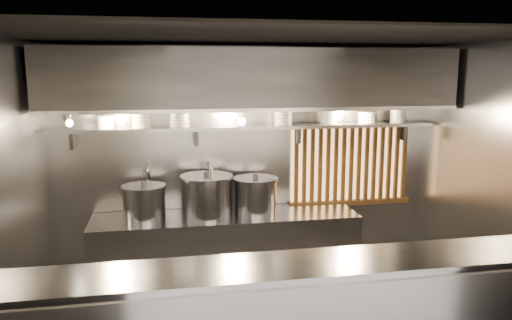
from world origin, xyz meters
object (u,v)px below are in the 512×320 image
object	(u,v)px
heat_lamp	(66,117)
stock_pot_left	(144,202)
stock_pot_mid	(255,195)
stock_pot_right	(207,196)
pendant_bulb	(242,121)

from	to	relation	value
heat_lamp	stock_pot_left	world-z (taller)	heat_lamp
stock_pot_mid	stock_pot_right	xyz separation A→B (m)	(-0.56, -0.02, 0.03)
pendant_bulb	stock_pot_right	world-z (taller)	pendant_bulb
heat_lamp	stock_pot_right	world-z (taller)	heat_lamp
heat_lamp	stock_pot_mid	distance (m)	2.19
stock_pot_left	stock_pot_right	bearing A→B (deg)	0.01
heat_lamp	stock_pot_mid	world-z (taller)	heat_lamp
stock_pot_left	stock_pot_right	xyz separation A→B (m)	(0.69, 0.00, 0.04)
heat_lamp	stock_pot_left	size ratio (longest dim) A/B	0.64
stock_pot_right	stock_pot_left	bearing A→B (deg)	-179.99
pendant_bulb	stock_pot_left	size ratio (longest dim) A/B	0.34
pendant_bulb	stock_pot_mid	size ratio (longest dim) A/B	0.27
stock_pot_left	stock_pot_right	size ratio (longest dim) A/B	0.72
heat_lamp	stock_pot_right	distance (m)	1.69
stock_pot_right	stock_pot_mid	bearing A→B (deg)	2.36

